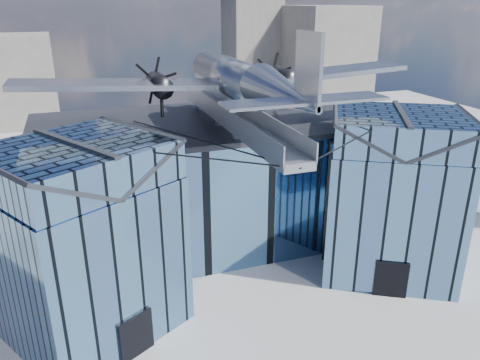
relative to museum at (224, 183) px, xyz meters
name	(u,v)px	position (x,y,z in m)	size (l,w,h in m)	color
ground_plane	(249,284)	(0.00, -5.82, -5.54)	(120.00, 120.00, 0.00)	#939296
museum	(224,183)	(0.00, 0.00, 0.00)	(32.88, 24.50, 17.60)	#4F78A2
bg_towers	(148,59)	(1.45, 44.67, 4.47)	(77.00, 24.50, 26.00)	slate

